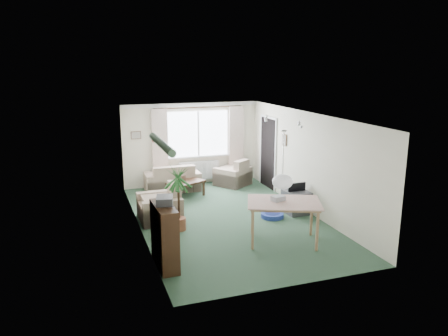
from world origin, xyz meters
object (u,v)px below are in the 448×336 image
object	(u,v)px
bookshelf	(165,236)
sofa	(172,177)
armchair_left	(159,202)
houseplant	(179,198)
tv_cube	(296,202)
coffee_table	(186,189)
pet_bed	(272,215)
dining_table	(283,222)
armchair_corner	(233,172)

from	to	relation	value
bookshelf	sofa	bearing A→B (deg)	74.05
armchair_left	houseplant	xyz separation A→B (m)	(0.29, -0.73, 0.30)
sofa	tv_cube	xyz separation A→B (m)	(2.41, -2.83, -0.11)
sofa	bookshelf	distance (m)	4.77
coffee_table	bookshelf	xyz separation A→B (m)	(-1.34, -3.87, 0.35)
pet_bed	houseplant	bearing A→B (deg)	-178.37
houseplant	tv_cube	xyz separation A→B (m)	(2.91, 0.19, -0.46)
coffee_table	houseplant	xyz separation A→B (m)	(-0.72, -2.27, 0.51)
dining_table	coffee_table	bearing A→B (deg)	107.14
coffee_table	sofa	bearing A→B (deg)	105.58
tv_cube	houseplant	bearing A→B (deg)	-178.21
coffee_table	armchair_left	bearing A→B (deg)	-123.14
pet_bed	sofa	bearing A→B (deg)	120.19
pet_bed	dining_table	bearing A→B (deg)	-106.53
armchair_left	dining_table	world-z (taller)	armchair_left
armchair_corner	coffee_table	bearing A→B (deg)	-9.79
coffee_table	dining_table	distance (m)	3.75
bookshelf	pet_bed	xyz separation A→B (m)	(2.86, 1.66, -0.51)
bookshelf	houseplant	xyz separation A→B (m)	(0.63, 1.60, 0.16)
tv_cube	coffee_table	bearing A→B (deg)	134.66
houseplant	pet_bed	xyz separation A→B (m)	(2.23, 0.06, -0.67)
sofa	armchair_left	xyz separation A→B (m)	(-0.79, -2.29, 0.05)
sofa	bookshelf	bearing A→B (deg)	77.07
armchair_left	tv_cube	world-z (taller)	armchair_left
armchair_corner	tv_cube	xyz separation A→B (m)	(0.60, -2.81, -0.12)
bookshelf	houseplant	world-z (taller)	houseplant
sofa	dining_table	distance (m)	4.53
bookshelf	dining_table	bearing A→B (deg)	4.58
dining_table	pet_bed	xyz separation A→B (m)	(0.41, 1.37, -0.36)
tv_cube	pet_bed	xyz separation A→B (m)	(-0.68, -0.13, -0.22)
armchair_corner	pet_bed	xyz separation A→B (m)	(-0.08, -2.93, -0.34)
sofa	coffee_table	size ratio (longest dim) A/B	1.57
armchair_corner	dining_table	size ratio (longest dim) A/B	0.66
tv_cube	dining_table	bearing A→B (deg)	-127.98
armchair_left	pet_bed	size ratio (longest dim) A/B	1.81
dining_table	tv_cube	bearing A→B (deg)	53.93
armchair_left	coffee_table	xyz separation A→B (m)	(1.00, 1.54, -0.21)
armchair_left	houseplant	world-z (taller)	houseplant
armchair_corner	houseplant	distance (m)	3.80
sofa	coffee_table	xyz separation A→B (m)	(0.21, -0.76, -0.16)
coffee_table	dining_table	bearing A→B (deg)	-72.86
armchair_left	houseplant	size ratio (longest dim) A/B	0.66
armchair_corner	dining_table	xyz separation A→B (m)	(-0.49, -4.31, 0.02)
armchair_left	pet_bed	xyz separation A→B (m)	(2.52, -0.67, -0.37)
armchair_corner	armchair_left	distance (m)	3.45
sofa	armchair_corner	size ratio (longest dim) A/B	1.73
coffee_table	tv_cube	size ratio (longest dim) A/B	1.62
bookshelf	dining_table	xyz separation A→B (m)	(2.45, 0.29, -0.15)
armchair_left	bookshelf	bearing A→B (deg)	-9.30
coffee_table	pet_bed	xyz separation A→B (m)	(1.51, -2.20, -0.16)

